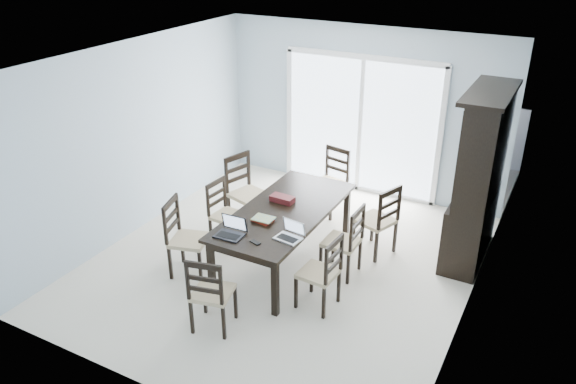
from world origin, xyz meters
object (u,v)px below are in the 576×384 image
at_px(chair_left_near, 181,229).
at_px(chair_left_far, 243,183).
at_px(china_hutch, 478,180).
at_px(cell_phone, 255,242).
at_px(chair_end_near, 209,287).
at_px(chair_right_near, 325,266).
at_px(chair_end_far, 333,173).
at_px(laptop_silver, 288,235).
at_px(chair_left_mid, 223,206).
at_px(chair_right_mid, 349,235).
at_px(chair_right_far, 382,214).
at_px(hot_tub, 362,137).
at_px(game_box, 282,199).
at_px(dining_table, 285,215).
at_px(laptop_dark, 229,232).

xyz_separation_m(chair_left_near, chair_left_far, (0.00, 1.41, 0.04)).
distance_m(china_hutch, chair_left_far, 3.11).
bearing_deg(cell_phone, chair_end_near, -85.54).
distance_m(chair_left_near, chair_right_near, 1.84).
bearing_deg(chair_end_far, laptop_silver, 113.80).
height_order(china_hutch, chair_left_mid, china_hutch).
bearing_deg(china_hutch, chair_left_near, -146.02).
distance_m(chair_left_far, chair_end_near, 2.38).
relative_size(chair_left_mid, chair_right_mid, 0.96).
height_order(chair_left_far, chair_end_near, chair_left_far).
height_order(chair_right_far, laptop_silver, chair_right_far).
bearing_deg(laptop_silver, cell_phone, -131.49).
relative_size(chair_end_near, hot_tub, 0.53).
bearing_deg(game_box, chair_right_near, -39.53).
bearing_deg(chair_right_near, dining_table, 57.10).
relative_size(laptop_dark, laptop_silver, 1.03).
distance_m(dining_table, chair_end_far, 1.61).
relative_size(laptop_silver, game_box, 1.03).
bearing_deg(game_box, hot_tub, 93.92).
height_order(dining_table, china_hutch, china_hutch).
height_order(chair_left_far, chair_right_near, chair_left_far).
bearing_deg(chair_left_mid, china_hutch, 116.48).
bearing_deg(chair_left_near, laptop_silver, 81.59).
height_order(dining_table, hot_tub, hot_tub).
bearing_deg(game_box, chair_left_near, -132.23).
bearing_deg(dining_table, chair_end_near, -91.69).
xyz_separation_m(chair_left_near, chair_right_mid, (1.81, 0.88, -0.03)).
height_order(chair_right_far, cell_phone, chair_right_far).
height_order(chair_left_far, hot_tub, chair_left_far).
relative_size(chair_right_far, chair_end_near, 1.07).
bearing_deg(laptop_silver, chair_end_far, 108.80).
height_order(china_hutch, chair_left_near, china_hutch).
height_order(dining_table, chair_right_near, chair_right_near).
relative_size(chair_left_mid, hot_tub, 0.52).
xyz_separation_m(chair_right_far, chair_end_near, (-1.05, -2.29, -0.04)).
xyz_separation_m(dining_table, chair_left_near, (-1.00, -0.79, -0.08)).
bearing_deg(china_hutch, chair_end_far, 170.43).
bearing_deg(cell_phone, chair_end_far, 109.04).
bearing_deg(chair_right_mid, chair_left_mid, 92.80).
height_order(chair_end_near, laptop_silver, chair_end_near).
height_order(chair_left_mid, chair_right_far, chair_right_far).
xyz_separation_m(china_hutch, laptop_silver, (-1.65, -1.86, -0.27)).
relative_size(china_hutch, laptop_silver, 7.06).
height_order(chair_end_near, laptop_dark, chair_end_near).
bearing_deg(chair_end_near, laptop_dark, 92.74).
height_order(china_hutch, chair_right_mid, china_hutch).
distance_m(dining_table, chair_left_far, 1.17).
bearing_deg(chair_left_mid, chair_end_near, 34.20).
relative_size(chair_right_mid, laptop_silver, 3.42).
height_order(chair_right_mid, chair_end_far, chair_end_far).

